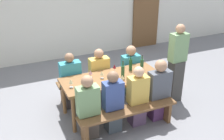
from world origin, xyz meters
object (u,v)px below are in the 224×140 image
wine_glass_0 (122,77)px  wine_bottle_2 (142,65)px  seated_guest_far_1 (99,77)px  tasting_table (112,81)px  seated_guest_far_0 (71,82)px  wine_glass_2 (71,82)px  wooden_door (146,15)px  seated_guest_near_0 (88,109)px  wine_bottle_0 (131,64)px  seated_guest_near_3 (159,91)px  wine_glass_4 (90,72)px  seated_guest_near_2 (138,98)px  wine_glass_1 (102,73)px  wine_bottle_1 (123,72)px  seated_guest_far_2 (130,71)px  wine_glass_3 (114,67)px  bench_far (99,81)px  bench_near (128,114)px  seated_guest_near_1 (113,103)px  standing_host (177,65)px

wine_glass_0 → wine_bottle_2: bearing=29.6°
seated_guest_far_1 → tasting_table: bearing=5.0°
seated_guest_far_0 → wine_glass_2: bearing=-14.4°
wooden_door → seated_guest_near_0: bearing=-131.7°
wine_bottle_2 → seated_guest_far_1: (-0.70, 0.50, -0.34)m
wine_bottle_0 → seated_guest_near_3: seated_guest_near_3 is taller
wooden_door → seated_guest_far_0: size_ratio=1.83×
wine_bottle_2 → seated_guest_near_0: (-1.32, -0.57, -0.33)m
wine_glass_4 → seated_guest_far_0: bearing=126.7°
tasting_table → wine_bottle_0: wine_bottle_0 is taller
wine_bottle_2 → seated_guest_near_2: (-0.40, -0.57, -0.34)m
wine_glass_1 → seated_guest_near_2: size_ratio=0.13×
wine_glass_0 → seated_guest_near_2: 0.45m
wine_glass_1 → seated_guest_far_1: size_ratio=0.13×
wine_bottle_1 → seated_guest_far_2: 0.88m
wine_glass_3 → seated_guest_far_2: (0.54, 0.35, -0.34)m
seated_guest_near_2 → seated_guest_far_0: (-0.91, 1.07, 0.00)m
wine_glass_1 → seated_guest_near_3: (0.89, -0.57, -0.29)m
bench_far → wine_glass_2: bearing=-136.8°
seated_guest_near_2 → wine_bottle_1: bearing=11.0°
wine_glass_4 → seated_guest_near_3: 1.31m
bench_near → tasting_table: bearing=90.0°
wine_glass_1 → tasting_table: bearing=-11.5°
wine_bottle_0 → seated_guest_far_1: size_ratio=0.28×
wine_bottle_2 → wine_glass_4: bearing=173.1°
wine_glass_3 → seated_guest_far_0: size_ratio=0.14×
wooden_door → wine_glass_1: wooden_door is taller
wine_bottle_0 → wine_glass_1: bearing=-170.8°
seated_guest_near_1 → seated_guest_far_0: 1.15m
wine_bottle_0 → seated_guest_far_0: size_ratio=0.28×
wine_bottle_0 → wine_glass_2: bearing=-170.4°
seated_guest_far_0 → standing_host: (2.03, -0.65, 0.26)m
wooden_door → wine_glass_1: size_ratio=13.79×
wine_bottle_1 → wine_glass_2: (-0.98, 0.03, -0.01)m
wine_glass_2 → wine_bottle_1: bearing=-1.7°
seated_guest_far_2 → wine_glass_2: bearing=-67.8°
seated_guest_near_0 → seated_guest_far_0: (0.02, 1.07, -0.01)m
wine_glass_4 → wine_bottle_0: bearing=-0.9°
seated_guest_near_0 → seated_guest_far_1: 1.24m
tasting_table → bench_far: size_ratio=1.06×
wooden_door → bench_near: bearing=-124.2°
wine_glass_3 → seated_guest_far_2: 0.73m
bench_far → wine_glass_2: (-0.81, -0.76, 0.51)m
wine_glass_3 → seated_guest_far_1: seated_guest_far_1 is taller
bench_near → seated_guest_near_1: seated_guest_near_1 is taller
wine_bottle_2 → seated_guest_far_0: bearing=159.0°
bench_near → seated_guest_near_2: (0.26, 0.15, 0.19)m
wine_glass_2 → seated_guest_near_1: size_ratio=0.14×
wine_bottle_2 → wine_glass_0: (-0.59, -0.33, -0.00)m
seated_guest_near_2 → bench_near: bearing=120.3°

